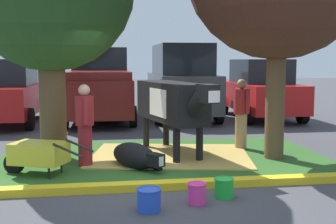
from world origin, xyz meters
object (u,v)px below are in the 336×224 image
Objects in this scene: cow_holstein at (173,103)px; hatchback_white at (7,93)px; person_handler at (241,112)px; person_visitor_near at (85,123)px; bucket_blue at (149,199)px; sedan_red at (260,90)px; bucket_green at (224,187)px; suv_dark_grey at (181,81)px; pickup_truck_maroon at (100,87)px; wheelbarrow at (38,154)px; bucket_pink at (197,193)px; calf_lying at (135,156)px.

hatchback_white is at bearing 128.54° from cow_holstein.
person_handler is 1.02× the size of person_visitor_near.
bucket_blue is at bearing -123.57° from person_handler.
bucket_green is at bearing -113.69° from sedan_red.
bucket_blue is at bearing -68.46° from hatchback_white.
hatchback_white reaches higher than bucket_blue.
suv_dark_grey reaches higher than bucket_green.
sedan_red is at bearing 0.33° from hatchback_white.
hatchback_white is at bearing -168.86° from pickup_truck_maroon.
suv_dark_grey is 1.05× the size of sedan_red.
bucket_pink is at bearing -38.81° from wheelbarrow.
bucket_green is (1.13, -1.92, -0.09)m from calf_lying.
bucket_green is 9.61m from hatchback_white.
sedan_red reaches higher than person_visitor_near.
bucket_green is at bearing 19.10° from bucket_blue.
bucket_pink is at bearing -115.65° from sedan_red.
person_visitor_near is 0.35× the size of hatchback_white.
suv_dark_grey is at bearing 72.75° from calf_lying.
calf_lying is at bearing 120.45° from bucket_green.
sedan_red reaches higher than bucket_pink.
wheelbarrow is 5.35× the size of bucket_pink.
pickup_truck_maroon is (0.30, 6.75, 0.29)m from person_visitor_near.
person_visitor_near is 0.35× the size of sedan_red.
suv_dark_grey reaches higher than person_handler.
person_handler is (1.62, 0.44, -0.28)m from cow_holstein.
hatchback_white reaches higher than bucket_pink.
sedan_red is at bearing 61.26° from bucket_blue.
hatchback_white is 0.96× the size of suv_dark_grey.
person_handler is at bearing 21.75° from wheelbarrow.
suv_dark_grey is (2.17, 9.25, 1.11)m from bucket_blue.
suv_dark_grey is at bearing 77.73° from cow_holstein.
calf_lying is 0.80× the size of person_handler.
bucket_pink is 0.06× the size of suv_dark_grey.
person_visitor_near is at bearing -161.05° from person_handler.
person_handler is 3.71m from bucket_green.
calf_lying reaches higher than bucket_blue.
pickup_truck_maroon reaches higher than bucket_blue.
bucket_green is (0.26, -2.93, -0.97)m from cow_holstein.
person_handler is 4.62× the size of bucket_blue.
bucket_blue is (1.69, -2.10, -0.23)m from wheelbarrow.
bucket_green is at bearing -84.94° from cow_holstein.
suv_dark_grey is at bearing 61.66° from wheelbarrow.
person_visitor_near is at bearing -67.42° from hatchback_white.
bucket_pink is (0.69, 0.19, -0.00)m from bucket_blue.
pickup_truck_maroon is at bearing 11.14° from hatchback_white.
calf_lying is at bearing -85.06° from pickup_truck_maroon.
calf_lying is at bearing 107.68° from bucket_pink.
pickup_truck_maroon is 5.47m from sedan_red.
cow_holstein is 6.98m from hatchback_white.
cow_holstein is at bearing 75.16° from bucket_blue.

